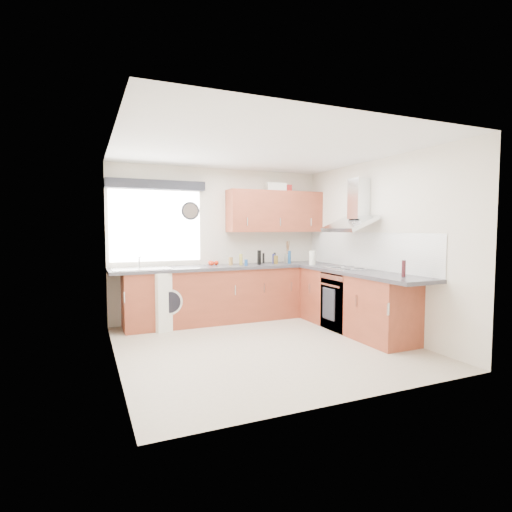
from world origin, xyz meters
name	(u,v)px	position (x,y,z in m)	size (l,w,h in m)	color
ground_plane	(264,346)	(0.00, 0.00, 0.00)	(3.60, 3.60, 0.00)	beige
ceiling	(265,149)	(0.00, 0.00, 2.50)	(3.60, 3.60, 0.02)	white
wall_back	(220,244)	(0.00, 1.80, 1.25)	(3.60, 0.02, 2.50)	silver
wall_front	(353,259)	(0.00, -1.80, 1.25)	(3.60, 0.02, 2.50)	silver
wall_left	(114,252)	(-1.80, 0.00, 1.25)	(0.02, 3.60, 2.50)	silver
wall_right	(378,246)	(1.80, 0.00, 1.25)	(0.02, 3.60, 2.50)	silver
window	(156,226)	(-1.05, 1.79, 1.55)	(1.40, 0.02, 1.10)	white
window_blind	(156,185)	(-1.05, 1.70, 2.18)	(1.50, 0.18, 0.14)	black
splashback	(364,250)	(1.79, 0.30, 1.18)	(0.01, 3.00, 0.54)	white
base_cab_back	(220,295)	(-0.10, 1.51, 0.43)	(3.00, 0.58, 0.86)	brown
base_cab_corner	(306,289)	(1.50, 1.50, 0.43)	(0.60, 0.60, 0.86)	brown
base_cab_right	(354,302)	(1.51, 0.15, 0.43)	(0.58, 2.10, 0.86)	brown
worktop_back	(226,267)	(0.00, 1.50, 0.89)	(3.60, 0.62, 0.05)	#333137
worktop_right	(360,272)	(1.50, 0.00, 0.89)	(0.62, 2.42, 0.05)	#333137
sink	(141,266)	(-1.33, 1.50, 0.95)	(0.84, 0.46, 0.10)	silver
oven	(347,301)	(1.50, 0.30, 0.42)	(0.56, 0.58, 0.85)	black
hob_plate	(348,268)	(1.50, 0.30, 0.92)	(0.52, 0.52, 0.01)	silver
extractor_hood	(354,211)	(1.60, 0.30, 1.77)	(0.52, 0.78, 0.66)	silver
upper_cabinets	(275,212)	(0.95, 1.62, 1.80)	(1.70, 0.35, 0.70)	brown
washing_machine	(166,299)	(-0.97, 1.51, 0.43)	(0.59, 0.57, 0.86)	white
wall_clock	(191,211)	(-0.50, 1.78, 1.79)	(0.30, 0.30, 0.04)	black
casserole	(275,187)	(0.98, 1.69, 2.22)	(0.34, 0.24, 0.14)	white
storage_box	(283,189)	(1.14, 1.72, 2.21)	(0.26, 0.22, 0.12)	#AE2221
utensil_pot	(288,258)	(1.15, 1.54, 0.99)	(0.11, 0.11, 0.16)	gray
kitchen_roll	(312,258)	(1.35, 1.05, 1.03)	(0.11, 0.11, 0.23)	white
tomato_cluster	(213,263)	(-0.17, 1.65, 0.95)	(0.16, 0.16, 0.07)	red
jar_0	(275,258)	(0.92, 1.59, 1.00)	(0.04, 0.04, 0.18)	black
jar_1	(263,258)	(0.74, 1.65, 1.00)	(0.04, 0.04, 0.18)	black
jar_2	(241,259)	(0.28, 1.54, 1.00)	(0.06, 0.06, 0.18)	#A29338
jar_3	(246,263)	(0.30, 1.36, 0.96)	(0.06, 0.06, 0.10)	navy
jar_4	(259,258)	(0.56, 1.43, 1.03)	(0.06, 0.06, 0.24)	black
jar_5	(274,259)	(0.89, 1.56, 0.99)	(0.04, 0.04, 0.16)	navy
jar_6	(231,261)	(0.11, 1.56, 0.97)	(0.07, 0.07, 0.13)	olive
jar_7	(289,257)	(1.12, 1.42, 1.02)	(0.05, 0.05, 0.22)	navy
jar_8	(276,260)	(0.89, 1.48, 0.98)	(0.07, 0.07, 0.14)	brown
bottle_0	(404,269)	(1.53, -0.80, 1.01)	(0.05, 0.05, 0.21)	#44181E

